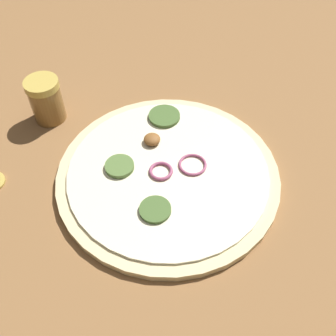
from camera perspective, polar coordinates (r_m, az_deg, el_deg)
name	(u,v)px	position (r m, az deg, el deg)	size (l,w,h in m)	color
ground_plane	(168,177)	(0.58, 0.00, -1.37)	(3.00, 3.00, 0.00)	olive
pizza	(168,173)	(0.58, -0.07, -0.80)	(0.32, 0.32, 0.03)	beige
spice_jar	(46,100)	(0.67, -17.28, 9.42)	(0.05, 0.05, 0.08)	olive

